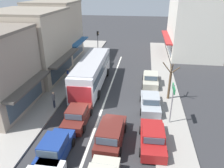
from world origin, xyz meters
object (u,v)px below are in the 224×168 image
Objects in this scene: pedestrian_browsing_midblock at (54,99)px; street_tree_right at (170,83)px; city_bus at (92,71)px; parked_sedan_kerb_third at (151,79)px; directional_road_sign at (173,96)px; sedan_queue_gap_filler at (77,116)px; hatchback_queue_far_back at (55,148)px; parked_sedan_kerb_front at (153,138)px; parked_sedan_kerb_second at (150,102)px; wagon_behind_bus_mid at (111,134)px; traffic_light_downstreet at (98,40)px; pedestrian_with_handbag_near at (68,74)px.

street_tree_right is at bearing 17.93° from pedestrian_browsing_midblock.
city_bus is 2.58× the size of parked_sedan_kerb_third.
directional_road_sign is at bearing -4.85° from pedestrian_browsing_midblock.
street_tree_right is at bearing -13.27° from city_bus.
parked_sedan_kerb_third is at bearing 12.55° from city_bus.
sedan_queue_gap_filler is 10.85m from parked_sedan_kerb_third.
street_tree_right is 2.51× the size of pedestrian_browsing_midblock.
street_tree_right is (8.29, 9.55, 1.17)m from hatchback_queue_far_back.
parked_sedan_kerb_front and parked_sedan_kerb_second have the same top height.
parked_sedan_kerb_front is at bearing 1.42° from wagon_behind_bus_mid.
pedestrian_browsing_midblock is (-9.07, -6.97, 0.40)m from parked_sedan_kerb_third.
traffic_light_downstreet is (-8.32, 9.74, 2.19)m from parked_sedan_kerb_third.
street_tree_right is at bearing -63.20° from parked_sedan_kerb_third.
parked_sedan_kerb_third is (0.10, 5.61, 0.00)m from parked_sedan_kerb_second.
pedestrian_browsing_midblock is (-2.54, 6.05, 0.36)m from hatchback_queue_far_back.
pedestrian_browsing_midblock is (0.67, -6.03, -0.00)m from pedestrian_with_handbag_near.
parked_sedan_kerb_front is 5.28m from parked_sedan_kerb_second.
wagon_behind_bus_mid is 2.80× the size of pedestrian_with_handbag_near.
hatchback_queue_far_back is 12.70m from street_tree_right.
directional_road_sign reaches higher than parked_sedan_kerb_third.
directional_road_sign is 10.75m from pedestrian_browsing_midblock.
pedestrian_browsing_midblock reaches higher than parked_sedan_kerb_third.
parked_sedan_kerb_third is at bearing 37.55° from pedestrian_browsing_midblock.
pedestrian_with_handbag_near is at bearing -174.46° from parked_sedan_kerb_third.
parked_sedan_kerb_second is at bearing -32.14° from city_bus.
parked_sedan_kerb_second is 1.02× the size of traffic_light_downstreet.
city_bus reaches higher than hatchback_queue_far_back.
parked_sedan_kerb_front is at bearing -54.60° from city_bus.
traffic_light_downstreet is 20.17m from directional_road_sign.
pedestrian_with_handbag_near reaches higher than parked_sedan_kerb_second.
pedestrian_browsing_midblock is (-2.84, 1.91, 0.40)m from sedan_queue_gap_filler.
hatchback_queue_far_back is 0.91× the size of street_tree_right.
sedan_queue_gap_filler is 9.72m from street_tree_right.
directional_road_sign is at bearing -93.04° from street_tree_right.
directional_road_sign is (4.56, 3.09, 1.93)m from wagon_behind_bus_mid.
pedestrian_with_handbag_near reaches higher than parked_sedan_kerb_third.
traffic_light_downstreet is (-1.78, 22.76, 2.15)m from hatchback_queue_far_back.
city_bus reaches higher than pedestrian_browsing_midblock.
wagon_behind_bus_mid reaches higher than parked_sedan_kerb_third.
hatchback_queue_far_back is (0.13, -11.54, -1.17)m from city_bus.
sedan_queue_gap_filler is at bearing -145.87° from street_tree_right.
parked_sedan_kerb_second is at bearing 49.04° from hatchback_queue_far_back.
pedestrian_with_handbag_near is (-3.07, 0.54, -0.81)m from city_bus.
traffic_light_downstreet is (-5.28, 20.70, 2.11)m from wagon_behind_bus_mid.
directional_road_sign is at bearing -31.61° from pedestrian_with_handbag_near.
parked_sedan_kerb_second is at bearing -25.83° from pedestrian_with_handbag_near.
directional_road_sign is at bearing -79.08° from parked_sedan_kerb_third.
street_tree_right is (0.23, 4.40, -0.80)m from directional_road_sign.
hatchback_queue_far_back is 0.88× the size of parked_sedan_kerb_third.
pedestrian_with_handbag_near is at bearing 104.87° from hatchback_queue_far_back.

